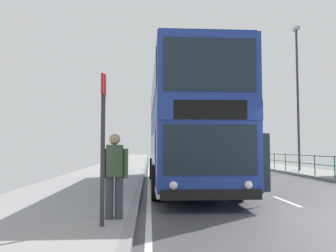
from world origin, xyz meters
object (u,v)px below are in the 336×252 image
double_decker_bus_main (185,128)px  street_lamp_far_side (298,88)px  bus_stop_sign_near (103,132)px  pedestrian_with_backpack (114,169)px  bare_tree_far_00 (237,127)px

double_decker_bus_main → street_lamp_far_side: (8.05, 7.90, 3.05)m
bus_stop_sign_near → street_lamp_far_side: (10.29, 15.14, 3.55)m
double_decker_bus_main → pedestrian_with_backpack: size_ratio=6.72×
street_lamp_far_side → pedestrian_with_backpack: bearing=-125.0°
double_decker_bus_main → pedestrian_with_backpack: (-2.09, -6.58, -1.20)m
pedestrian_with_backpack → street_lamp_far_side: bearing=55.0°
bus_stop_sign_near → street_lamp_far_side: street_lamp_far_side is taller
double_decker_bus_main → pedestrian_with_backpack: double_decker_bus_main is taller
street_lamp_far_side → bare_tree_far_00: street_lamp_far_side is taller
double_decker_bus_main → pedestrian_with_backpack: bearing=-107.6°
bus_stop_sign_near → bare_tree_far_00: (10.46, 31.24, 2.00)m
double_decker_bus_main → street_lamp_far_side: size_ratio=1.22×
pedestrian_with_backpack → bus_stop_sign_near: size_ratio=0.61×
double_decker_bus_main → pedestrian_with_backpack: 7.01m
bare_tree_far_00 → double_decker_bus_main: bearing=-108.9°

